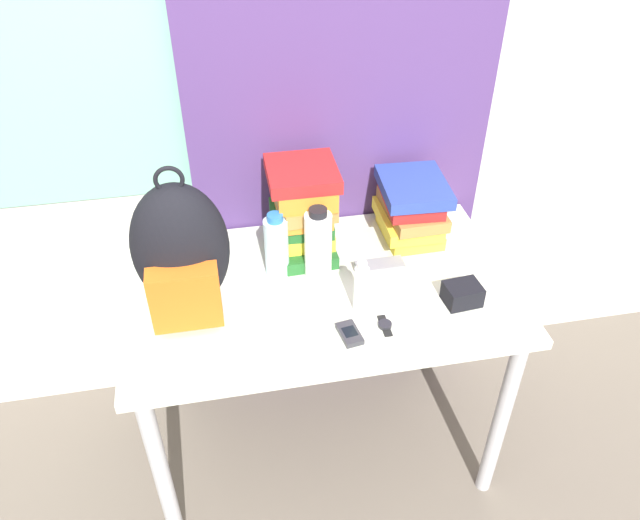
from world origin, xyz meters
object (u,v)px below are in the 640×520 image
(sunglasses_case, at_px, (380,268))
(book_stack_left, at_px, (303,207))
(book_stack_center, at_px, (411,208))
(cell_phone, at_px, (350,334))
(sunscreen_bottle, at_px, (361,288))
(backpack, at_px, (181,252))
(camera_pouch, at_px, (462,294))
(sports_bottle, at_px, (318,245))
(water_bottle, at_px, (276,246))
(wristwatch, at_px, (385,325))

(sunglasses_case, bearing_deg, book_stack_left, 140.07)
(book_stack_center, distance_m, cell_phone, 0.53)
(book_stack_center, height_order, cell_phone, book_stack_center)
(book_stack_left, height_order, sunscreen_bottle, book_stack_left)
(backpack, bearing_deg, sunscreen_bottle, -13.22)
(book_stack_center, xyz_separation_m, sunscreen_bottle, (-0.25, -0.33, -0.03))
(camera_pouch, bearing_deg, sports_bottle, 152.03)
(sunscreen_bottle, height_order, cell_phone, sunscreen_bottle)
(book_stack_center, bearing_deg, water_bottle, -165.84)
(camera_pouch, bearing_deg, book_stack_center, 98.61)
(sunglasses_case, distance_m, camera_pouch, 0.27)
(book_stack_center, bearing_deg, sunscreen_bottle, -126.94)
(sunscreen_bottle, xyz_separation_m, camera_pouch, (0.30, -0.02, -0.05))
(water_bottle, height_order, sports_bottle, sports_bottle)
(camera_pouch, bearing_deg, cell_phone, -168.04)
(cell_phone, bearing_deg, sports_bottle, 97.01)
(book_stack_left, relative_size, water_bottle, 1.39)
(camera_pouch, bearing_deg, book_stack_left, 139.11)
(book_stack_center, xyz_separation_m, wristwatch, (-0.19, -0.41, -0.11))
(camera_pouch, xyz_separation_m, wristwatch, (-0.25, -0.06, -0.03))
(backpack, height_order, book_stack_center, backpack)
(backpack, distance_m, wristwatch, 0.60)
(water_bottle, xyz_separation_m, wristwatch, (0.26, -0.29, -0.10))
(book_stack_center, height_order, sunscreen_bottle, book_stack_center)
(water_bottle, bearing_deg, sports_bottle, -13.86)
(cell_phone, relative_size, sunglasses_case, 0.65)
(book_stack_left, xyz_separation_m, sunglasses_case, (0.21, -0.17, -0.14))
(sports_bottle, bearing_deg, wristwatch, -61.92)
(cell_phone, bearing_deg, book_stack_left, 97.21)
(cell_phone, bearing_deg, book_stack_center, 54.85)
(backpack, height_order, book_stack_left, backpack)
(book_stack_left, bearing_deg, sports_bottle, -82.43)
(book_stack_left, bearing_deg, wristwatch, -68.69)
(backpack, xyz_separation_m, wristwatch, (0.54, -0.20, -0.19))
(sports_bottle, bearing_deg, water_bottle, 166.14)
(sunglasses_case, bearing_deg, wristwatch, -101.50)
(water_bottle, height_order, camera_pouch, water_bottle)
(sunscreen_bottle, xyz_separation_m, cell_phone, (-0.05, -0.10, -0.07))
(backpack, height_order, camera_pouch, backpack)
(water_bottle, bearing_deg, wristwatch, -48.17)
(sunglasses_case, height_order, wristwatch, sunglasses_case)
(book_stack_left, relative_size, sunscreen_bottle, 1.75)
(sports_bottle, bearing_deg, camera_pouch, -27.97)
(book_stack_left, xyz_separation_m, camera_pouch, (0.41, -0.35, -0.12))
(wristwatch, bearing_deg, water_bottle, 131.83)
(book_stack_center, bearing_deg, sports_bottle, -156.53)
(book_stack_left, bearing_deg, camera_pouch, -40.89)
(book_stack_left, distance_m, camera_pouch, 0.55)
(sunscreen_bottle, xyz_separation_m, wristwatch, (0.05, -0.08, -0.08))
(book_stack_left, height_order, sunglasses_case, book_stack_left)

